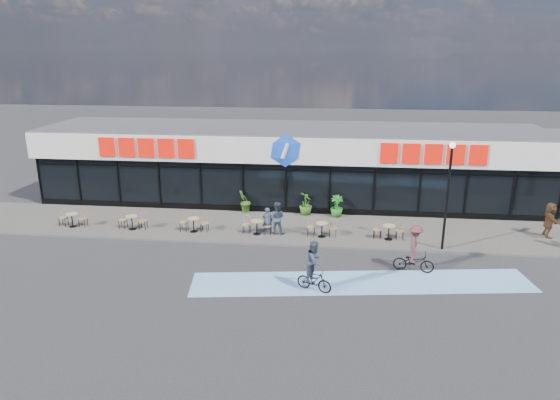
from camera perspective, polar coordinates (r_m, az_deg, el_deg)
name	(u,v)px	position (r m, az deg, el deg)	size (l,w,h in m)	color
ground	(270,263)	(22.59, -1.13, -7.22)	(120.00, 120.00, 0.00)	#28282B
sidewalk	(281,228)	(26.71, 0.12, -3.18)	(44.00, 5.00, 0.10)	#54514B
bike_lane	(362,282)	(21.11, 9.31, -9.27)	(14.00, 2.20, 0.01)	#73A6DA
building	(291,163)	(31.25, 1.21, 4.19)	(30.60, 6.57, 4.75)	black
lamp_post	(448,187)	(24.11, 18.67, 1.40)	(0.28, 0.28, 5.14)	black
bistro_set_0	(73,218)	(28.85, -22.59, -1.92)	(1.54, 0.62, 0.90)	tan
bistro_set_1	(133,220)	(27.42, -16.49, -2.25)	(1.54, 0.62, 0.90)	tan
bistro_set_2	(194,223)	(26.33, -9.80, -2.57)	(1.54, 0.62, 0.90)	tan
bistro_set_3	(257,225)	(25.63, -2.63, -2.89)	(1.54, 0.62, 0.90)	tan
bistro_set_4	(322,228)	(25.34, 4.82, -3.16)	(1.54, 0.62, 0.90)	tan
bistro_set_5	(389,230)	(25.49, 12.31, -3.39)	(1.54, 0.62, 0.90)	tan
potted_plant_left	(245,201)	(28.85, -4.07, -0.17)	(0.74, 0.60, 1.34)	#32621C
potted_plant_mid	(306,204)	(28.49, 2.96, -0.43)	(0.72, 0.72, 1.28)	#2C5C1A
potted_plant_right	(337,206)	(28.28, 6.50, -0.71)	(0.69, 0.69, 1.24)	#206A1E
patron_left	(267,221)	(25.48, -1.47, -2.38)	(0.52, 0.34, 1.43)	#323D4E
patron_right	(277,218)	(25.48, -0.37, -2.05)	(0.83, 0.64, 1.70)	#333C4F
pedestrian_b	(549,220)	(28.48, 28.42, -2.00)	(1.66, 0.53, 1.79)	#4F2F1C
cyclist_a	(314,269)	(19.81, 3.95, -7.86)	(1.53, 0.99, 2.12)	black
cyclist_b	(414,252)	(22.19, 15.11, -5.77)	(1.80, 1.16, 2.11)	black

